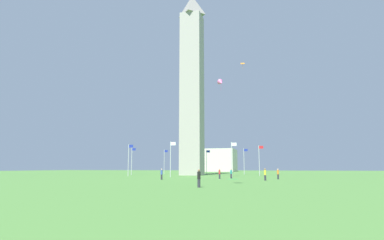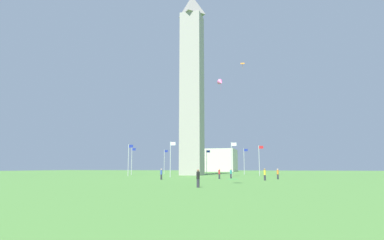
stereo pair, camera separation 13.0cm
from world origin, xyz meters
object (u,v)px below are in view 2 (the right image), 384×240
(person_orange_shirt, at_px, (278,174))
(person_black_shirt, at_px, (198,178))
(flagpole_ne, at_px, (244,160))
(kite_orange_diamond, at_px, (243,64))
(flagpole_n, at_px, (259,159))
(flagpole_s, at_px, (132,160))
(flagpole_se, at_px, (164,160))
(person_red_shirt, at_px, (219,174))
(person_blue_shirt, at_px, (161,174))
(kite_pink_delta, at_px, (221,83))
(obelisk_monument, at_px, (192,82))
(flagpole_w, at_px, (171,157))
(flagpole_sw, at_px, (129,158))
(person_yellow_shirt, at_px, (265,174))
(flagpole_e, at_px, (207,161))
(flagpole_nw, at_px, (232,158))
(picnic_blanket_near_first_person, at_px, (233,179))
(distant_building, at_px, (211,160))
(person_teal_shirt, at_px, (231,174))

(person_orange_shirt, bearing_deg, person_black_shirt, 119.67)
(flagpole_ne, xyz_separation_m, kite_orange_diamond, (2.09, -18.25, 21.18))
(flagpole_n, xyz_separation_m, flagpole_s, (-32.57, 0.00, 0.00))
(flagpole_se, relative_size, person_red_shirt, 4.06)
(person_blue_shirt, distance_m, kite_pink_delta, 24.22)
(flagpole_ne, bearing_deg, flagpole_se, 180.00)
(obelisk_monument, bearing_deg, flagpole_w, -89.76)
(flagpole_se, xyz_separation_m, flagpole_sw, (-0.00, -23.03, 0.00))
(person_yellow_shirt, xyz_separation_m, kite_pink_delta, (-8.79, 13.64, 18.06))
(flagpole_se, relative_size, flagpole_w, 1.00)
(flagpole_e, relative_size, flagpole_w, 1.00)
(person_red_shirt, xyz_separation_m, person_blue_shirt, (-8.21, -5.73, -0.01))
(flagpole_sw, relative_size, person_black_shirt, 4.05)
(flagpole_se, distance_m, kite_orange_diamond, 37.59)
(flagpole_e, height_order, person_blue_shirt, flagpole_e)
(flagpole_e, xyz_separation_m, flagpole_nw, (11.51, -27.80, 0.00))
(person_orange_shirt, bearing_deg, flagpole_se, -0.59)
(kite_pink_delta, height_order, picnic_blanket_near_first_person, kite_pink_delta)
(flagpole_se, relative_size, picnic_blanket_near_first_person, 3.91)
(obelisk_monument, distance_m, flagpole_se, 25.52)
(person_black_shirt, height_order, distant_building, distant_building)
(flagpole_ne, xyz_separation_m, person_yellow_shirt, (7.26, -39.67, -3.01))
(flagpole_n, relative_size, person_orange_shirt, 4.12)
(kite_orange_diamond, bearing_deg, flagpole_nw, -113.66)
(flagpole_se, height_order, flagpole_w, same)
(person_teal_shirt, bearing_deg, flagpole_se, 22.59)
(person_black_shirt, bearing_deg, flagpole_e, 8.42)
(flagpole_sw, xyz_separation_m, distant_building, (1.37, 81.79, 1.19))
(flagpole_e, height_order, flagpole_nw, same)
(flagpole_s, xyz_separation_m, person_blue_shirt, (19.13, -28.94, -3.05))
(flagpole_n, height_order, flagpole_se, same)
(person_yellow_shirt, height_order, person_blue_shirt, person_yellow_shirt)
(flagpole_ne, height_order, person_teal_shirt, flagpole_ne)
(obelisk_monument, xyz_separation_m, kite_orange_diamond, (13.67, -6.74, 1.48))
(person_orange_shirt, bearing_deg, flagpole_sw, 27.14)
(person_yellow_shirt, relative_size, kite_orange_diamond, 1.18)
(kite_pink_delta, bearing_deg, flagpole_sw, 172.05)
(kite_orange_diamond, xyz_separation_m, kite_pink_delta, (-3.63, -7.78, -6.12))
(flagpole_se, distance_m, flagpole_sw, 23.03)
(flagpole_s, xyz_separation_m, flagpole_nw, (27.80, -11.51, 0.00))
(flagpole_ne, relative_size, flagpole_e, 1.00)
(flagpole_e, bearing_deg, flagpole_ne, -22.50)
(flagpole_ne, relative_size, person_blue_shirt, 4.10)
(picnic_blanket_near_first_person, bearing_deg, person_teal_shirt, 104.86)
(flagpole_e, relative_size, person_teal_shirt, 4.24)
(flagpole_se, bearing_deg, person_orange_shirt, -46.73)
(flagpole_s, height_order, flagpole_nw, same)
(flagpole_w, relative_size, distant_building, 0.31)
(flagpole_sw, xyz_separation_m, person_teal_shirt, (24.20, -9.43, -3.07))
(flagpole_e, height_order, distant_building, distant_building)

